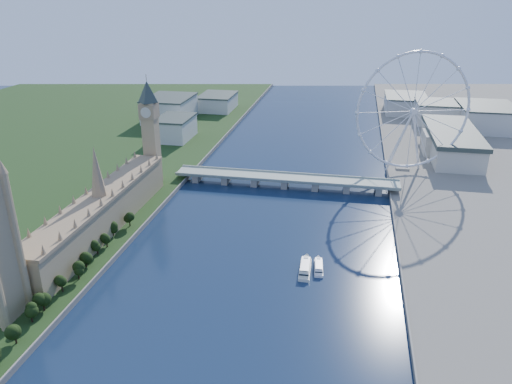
# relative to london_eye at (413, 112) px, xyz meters

# --- Properties ---
(tree_row) EXTENTS (7.51, 215.51, 20.85)m
(tree_row) POSITION_rel_london_eye_xyz_m (-232.98, -281.08, -57.85)
(tree_row) COLOR black
(tree_row) RESTS_ON ground
(parliament_range) EXTENTS (24.00, 200.00, 70.00)m
(parliament_range) POSITION_rel_london_eye_xyz_m (-247.98, -185.08, -49.04)
(parliament_range) COLOR tan
(parliament_range) RESTS_ON ground
(big_ben) EXTENTS (20.02, 20.02, 110.00)m
(big_ben) POSITION_rel_london_eye_xyz_m (-247.98, -77.08, -0.95)
(big_ben) COLOR tan
(big_ben) RESTS_ON ground
(westminster_bridge) EXTENTS (220.00, 22.00, 9.50)m
(westminster_bridge) POSITION_rel_london_eye_xyz_m (-119.98, -55.08, -60.89)
(westminster_bridge) COLOR gray
(westminster_bridge) RESTS_ON ground
(london_eye) EXTENTS (113.60, 39.12, 124.30)m
(london_eye) POSITION_rel_london_eye_xyz_m (0.00, 0.00, 0.00)
(london_eye) COLOR silver
(london_eye) RESTS_ON ground
(county_hall) EXTENTS (54.00, 144.00, 35.00)m
(county_hall) POSITION_rel_london_eye_xyz_m (55.02, 74.92, -67.52)
(county_hall) COLOR beige
(county_hall) RESTS_ON ground
(city_skyline) EXTENTS (505.00, 280.00, 32.00)m
(city_skyline) POSITION_rel_london_eye_xyz_m (-80.75, 205.00, -50.56)
(city_skyline) COLOR beige
(city_skyline) RESTS_ON ground
(tour_boat_near) EXTENTS (8.81, 31.11, 6.84)m
(tour_boat_near) POSITION_rel_london_eye_xyz_m (-84.34, -211.84, -67.52)
(tour_boat_near) COLOR silver
(tour_boat_near) RESTS_ON ground
(tour_boat_far) EXTENTS (8.77, 25.67, 5.52)m
(tour_boat_far) POSITION_rel_london_eye_xyz_m (-75.27, -207.39, -67.52)
(tour_boat_far) COLOR white
(tour_boat_far) RESTS_ON ground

